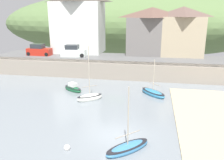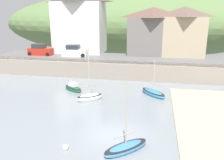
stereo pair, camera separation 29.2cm
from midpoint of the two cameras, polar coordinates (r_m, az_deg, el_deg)
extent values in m
cube|color=gray|center=(19.30, 0.73, -13.33)|extent=(48.00, 40.00, 0.06)
cube|color=gray|center=(34.69, 5.78, 2.17)|extent=(48.00, 2.40, 2.40)
cube|color=#606060|center=(38.05, 6.36, 5.15)|extent=(48.00, 9.00, 0.10)
ellipsoid|color=#5B7745|center=(72.11, 6.15, 13.43)|extent=(80.00, 44.00, 18.18)
cube|color=silver|center=(44.12, -7.66, 12.49)|extent=(8.74, 5.84, 8.92)
cube|color=slate|center=(41.96, 10.01, 10.43)|extent=(8.17, 5.86, 6.29)
pyramid|color=brown|center=(41.78, 10.29, 15.89)|extent=(8.47, 6.16, 1.70)
cube|color=tan|center=(42.16, 17.03, 10.11)|extent=(6.79, 5.87, 6.44)
pyramid|color=brown|center=(41.99, 17.49, 15.59)|extent=(7.09, 6.17, 1.65)
ellipsoid|color=teal|center=(28.35, 10.26, -3.23)|extent=(3.43, 3.56, 0.81)
ellipsoid|color=black|center=(28.28, 10.28, -2.80)|extent=(3.36, 3.48, 0.12)
cylinder|color=#B2A893|center=(27.71, 10.48, 1.13)|extent=(0.09, 0.09, 3.65)
cylinder|color=gray|center=(27.99, 10.38, -0.93)|extent=(1.64, 1.76, 0.07)
ellipsoid|color=white|center=(26.50, -5.13, -4.32)|extent=(2.98, 2.63, 0.93)
ellipsoid|color=black|center=(26.42, -5.14, -3.80)|extent=(2.92, 2.58, 0.12)
cylinder|color=#B2A893|center=(25.59, -5.30, 2.31)|extent=(0.09, 0.09, 5.37)
cylinder|color=gray|center=(26.07, -5.20, -1.52)|extent=(1.41, 1.11, 0.07)
ellipsoid|color=teal|center=(17.35, 3.89, -16.25)|extent=(3.38, 3.34, 0.64)
ellipsoid|color=black|center=(17.26, 3.90, -15.75)|extent=(3.32, 3.28, 0.12)
cylinder|color=#B2A893|center=(16.18, 4.05, -8.87)|extent=(0.09, 0.09, 4.26)
cylinder|color=gray|center=(16.79, 3.96, -13.07)|extent=(1.59, 1.56, 0.07)
ellipsoid|color=#1A5833|center=(29.98, -9.14, -2.16)|extent=(3.04, 2.48, 0.72)
ellipsoid|color=black|center=(29.92, -9.15, -1.80)|extent=(2.98, 2.43, 0.12)
cube|color=silver|center=(29.80, -9.19, -1.08)|extent=(1.26, 1.17, 0.47)
cube|color=red|center=(42.64, -16.76, 6.63)|extent=(4.12, 1.74, 1.20)
cube|color=#282D33|center=(42.63, -17.16, 7.89)|extent=(2.11, 1.52, 0.80)
cylinder|color=black|center=(42.66, -14.26, 6.44)|extent=(0.64, 0.22, 0.64)
cylinder|color=black|center=(41.24, -15.19, 6.05)|extent=(0.64, 0.22, 0.64)
cylinder|color=black|center=(44.16, -18.16, 6.44)|extent=(0.64, 0.22, 0.64)
cylinder|color=black|center=(42.79, -19.19, 6.07)|extent=(0.64, 0.22, 0.64)
cube|color=silver|center=(40.16, -8.84, 6.57)|extent=(4.21, 1.97, 1.20)
cube|color=#282D33|center=(40.10, -9.23, 7.92)|extent=(2.20, 1.64, 0.80)
cylinder|color=black|center=(40.43, -6.22, 6.33)|extent=(0.64, 0.22, 0.64)
cylinder|color=black|center=(38.93, -6.91, 5.93)|extent=(0.64, 0.22, 0.64)
cylinder|color=black|center=(41.52, -10.61, 6.40)|extent=(0.64, 0.22, 0.64)
cylinder|color=black|center=(40.06, -11.44, 6.02)|extent=(0.64, 0.22, 0.64)
sphere|color=silver|center=(17.78, -10.79, -15.79)|extent=(0.47, 0.47, 0.47)
camera|label=1|loc=(0.15, -89.30, 0.20)|focal=37.60mm
camera|label=2|loc=(0.15, 90.70, -0.20)|focal=37.60mm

